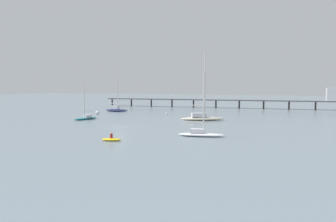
{
  "coord_description": "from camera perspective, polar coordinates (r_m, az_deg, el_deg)",
  "views": [
    {
      "loc": [
        33.1,
        -52.48,
        7.46
      ],
      "look_at": [
        0.0,
        20.04,
        1.5
      ],
      "focal_mm": 37.78,
      "sensor_mm": 36.0,
      "label": 1
    }
  ],
  "objects": [
    {
      "name": "ground_plane",
      "position": [
        62.5,
        -7.66,
        -2.62
      ],
      "size": [
        400.0,
        400.0,
        0.0
      ],
      "primitive_type": "plane",
      "color": "slate"
    },
    {
      "name": "pier",
      "position": [
        112.96,
        14.97,
        2.03
      ],
      "size": [
        76.22,
        11.37,
        6.51
      ],
      "color": "#4C4C51",
      "rests_on": "ground_plane"
    },
    {
      "name": "sailboat_teal",
      "position": [
        77.69,
        -13.09,
        -0.95
      ],
      "size": [
        2.69,
        6.31,
        7.72
      ],
      "color": "#1E727A",
      "rests_on": "ground_plane"
    },
    {
      "name": "sailboat_white",
      "position": [
        51.18,
        5.26,
        -3.46
      ],
      "size": [
        6.95,
        3.09,
        9.24
      ],
      "color": "white",
      "rests_on": "ground_plane"
    },
    {
      "name": "sailboat_cream",
      "position": [
        73.48,
        5.49,
        -0.93
      ],
      "size": [
        8.93,
        6.61,
        14.1
      ],
      "color": "beige",
      "rests_on": "ground_plane"
    },
    {
      "name": "sailboat_navy",
      "position": [
        99.2,
        -8.37,
        0.31
      ],
      "size": [
        6.78,
        2.53,
        9.8
      ],
      "color": "navy",
      "rests_on": "ground_plane"
    },
    {
      "name": "dinghy_yellow",
      "position": [
        47.75,
        -9.12,
        -4.51
      ],
      "size": [
        2.89,
        1.9,
        1.14
      ],
      "color": "yellow",
      "rests_on": "ground_plane"
    },
    {
      "name": "mooring_buoy_mid",
      "position": [
        86.91,
        -0.24,
        -0.48
      ],
      "size": [
        0.51,
        0.51,
        0.51
      ],
      "primitive_type": "sphere",
      "color": "silver",
      "rests_on": "ground_plane"
    },
    {
      "name": "mooring_buoy_near",
      "position": [
        90.51,
        -11.31,
        -0.26
      ],
      "size": [
        0.87,
        0.87,
        0.87
      ],
      "primitive_type": "sphere",
      "color": "silver",
      "rests_on": "ground_plane"
    }
  ]
}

